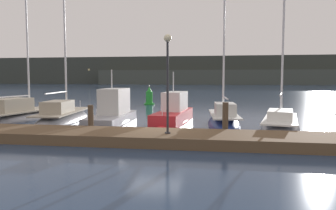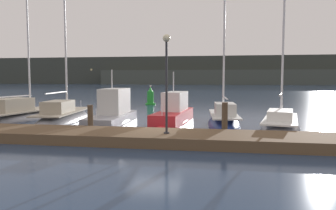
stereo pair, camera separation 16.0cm
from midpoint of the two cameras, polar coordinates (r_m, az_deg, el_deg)
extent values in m
plane|color=navy|center=(16.02, -2.48, -5.41)|extent=(400.00, 400.00, 0.00)
cube|color=brown|center=(14.47, -3.73, -5.60)|extent=(27.02, 2.80, 0.45)
cylinder|color=#4C3D2D|center=(16.97, -13.56, -2.47)|extent=(0.28, 0.28, 1.46)
cylinder|color=#4C3D2D|center=(15.65, 9.66, -2.60)|extent=(0.28, 0.28, 1.68)
ellipsoid|color=gray|center=(24.42, -24.08, -2.30)|extent=(3.64, 8.33, 1.22)
cube|color=#A39984|center=(24.36, -24.13, -0.93)|extent=(3.06, 7.00, 0.08)
cube|color=#A39984|center=(23.62, -25.75, -0.01)|extent=(1.82, 2.77, 0.85)
cylinder|color=silver|center=(24.89, -23.50, 10.75)|extent=(0.12, 0.12, 10.00)
cylinder|color=silver|center=(23.43, -26.17, 1.28)|extent=(0.69, 3.63, 0.09)
cylinder|color=silver|center=(27.17, -18.85, 0.31)|extent=(0.04, 0.04, 0.50)
ellipsoid|color=gray|center=(22.28, -17.91, -2.76)|extent=(3.00, 7.62, 1.37)
cube|color=#A39984|center=(22.21, -17.95, -1.12)|extent=(2.52, 6.40, 0.08)
cube|color=#A39984|center=(21.34, -18.83, -0.29)|extent=(1.58, 2.51, 0.73)
cylinder|color=silver|center=(22.73, -17.68, 9.33)|extent=(0.12, 0.12, 8.17)
cylinder|color=silver|center=(21.14, -19.05, 2.04)|extent=(0.44, 3.27, 0.09)
cylinder|color=silver|center=(25.39, -15.22, 0.22)|extent=(0.04, 0.04, 0.50)
ellipsoid|color=gray|center=(20.49, -9.99, -3.24)|extent=(2.13, 6.41, 1.21)
cube|color=gray|center=(20.45, -10.01, -2.43)|extent=(1.95, 5.77, 0.59)
cube|color=silver|center=(20.95, -9.52, 0.71)|extent=(1.41, 2.83, 1.57)
cube|color=black|center=(22.16, -8.57, 1.54)|extent=(1.18, 0.33, 0.70)
cylinder|color=silver|center=(20.42, -10.00, 4.43)|extent=(0.07, 0.07, 1.17)
cylinder|color=silver|center=(17.88, -12.61, -1.59)|extent=(0.04, 0.04, 0.60)
ellipsoid|color=red|center=(20.43, 0.63, -3.20)|extent=(2.21, 6.25, 1.03)
cube|color=red|center=(20.38, 0.63, -2.13)|extent=(2.02, 5.63, 0.77)
cube|color=silver|center=(20.88, 1.02, 0.71)|extent=(1.38, 2.79, 1.17)
cube|color=black|center=(22.07, 1.72, 1.38)|extent=(1.05, 0.32, 0.53)
cylinder|color=silver|center=(20.35, 0.72, 4.03)|extent=(0.07, 0.07, 1.26)
cylinder|color=silver|center=(17.82, -1.26, -0.91)|extent=(0.04, 0.04, 0.60)
ellipsoid|color=navy|center=(19.70, 9.42, -3.56)|extent=(2.30, 6.29, 1.26)
cube|color=silver|center=(19.61, 9.45, -1.58)|extent=(1.93, 5.28, 0.08)
cube|color=silver|center=(18.84, 9.65, -0.69)|extent=(1.24, 2.05, 0.68)
cylinder|color=silver|center=(20.05, 9.48, 9.40)|extent=(0.12, 0.12, 7.58)
cylinder|color=silver|center=(18.63, 9.72, 1.24)|extent=(0.31, 2.78, 0.09)
cylinder|color=silver|center=(22.40, 8.86, -0.15)|extent=(0.04, 0.04, 0.50)
ellipsoid|color=gray|center=(19.32, 18.75, -3.91)|extent=(3.39, 7.26, 1.13)
cube|color=silver|center=(19.24, 18.79, -2.23)|extent=(2.85, 6.10, 0.08)
cube|color=silver|center=(18.37, 18.74, -1.63)|extent=(1.65, 2.44, 0.51)
cylinder|color=silver|center=(19.73, 19.14, 8.89)|extent=(0.12, 0.12, 7.54)
cylinder|color=silver|center=(18.29, 18.83, 1.78)|extent=(0.64, 2.76, 0.09)
cylinder|color=silver|center=(22.41, 19.06, -0.64)|extent=(0.04, 0.04, 0.50)
cylinder|color=green|center=(34.65, -3.40, 0.20)|extent=(1.08, 1.08, 0.16)
cylinder|color=green|center=(34.60, -3.41, 1.36)|extent=(0.72, 0.72, 1.24)
cone|color=green|center=(34.56, -3.41, 2.81)|extent=(0.50, 0.50, 0.50)
sphere|color=#F9EAB7|center=(34.55, -3.42, 3.30)|extent=(0.16, 0.16, 0.16)
cylinder|color=#2D2D33|center=(14.04, -0.39, -4.86)|extent=(0.24, 0.24, 0.06)
cylinder|color=#2D2D33|center=(13.85, -0.40, 3.10)|extent=(0.10, 0.10, 3.83)
sphere|color=#F9EAB7|center=(13.94, -0.40, 11.58)|extent=(0.32, 0.32, 0.32)
cube|color=#333833|center=(150.21, 7.97, 5.97)|extent=(240.00, 16.00, 12.26)
cube|color=#3F463F|center=(141.51, 17.18, 4.64)|extent=(144.00, 10.00, 6.11)
cube|color=#F4DB8C|center=(143.79, 17.97, 3.83)|extent=(0.80, 0.10, 0.80)
cube|color=#F4DB8C|center=(143.08, 15.91, 5.40)|extent=(0.80, 0.10, 0.80)
cube|color=#F4DB8C|center=(154.08, -13.65, 6.00)|extent=(0.80, 0.10, 0.80)
cube|color=#F4DB8C|center=(144.51, -1.32, 5.81)|extent=(0.80, 0.10, 0.80)
cube|color=#F4DB8C|center=(145.02, -2.40, 5.26)|extent=(0.80, 0.10, 0.80)
cube|color=#F4DB8C|center=(148.12, -7.26, 5.83)|extent=(0.80, 0.10, 0.80)
cube|color=#F4DB8C|center=(144.69, 20.09, 4.47)|extent=(0.80, 0.10, 0.80)
camera|label=1|loc=(0.08, -90.23, -0.02)|focal=35.00mm
camera|label=2|loc=(0.08, 89.77, 0.02)|focal=35.00mm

